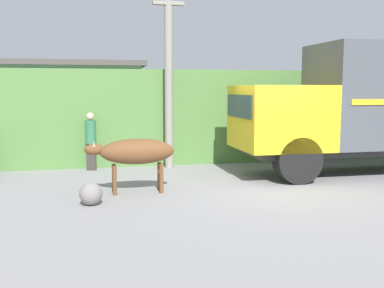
{
  "coord_description": "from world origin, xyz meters",
  "views": [
    {
      "loc": [
        -3.99,
        -9.96,
        2.32
      ],
      "look_at": [
        -1.68,
        0.51,
        1.0
      ],
      "focal_mm": 42.0,
      "sensor_mm": 36.0,
      "label": 1
    }
  ],
  "objects_px": {
    "cargo_truck": "(380,104)",
    "pedestrian_on_hill": "(91,138)",
    "utility_pole": "(169,72)",
    "brown_cow": "(135,152)",
    "roadside_rock": "(91,194)"
  },
  "relations": [
    {
      "from": "cargo_truck",
      "to": "pedestrian_on_hill",
      "type": "xyz_separation_m",
      "value": [
        -7.78,
        2.09,
        -1.0
      ]
    },
    {
      "from": "pedestrian_on_hill",
      "to": "utility_pole",
      "type": "bearing_deg",
      "value": -173.66
    },
    {
      "from": "brown_cow",
      "to": "pedestrian_on_hill",
      "type": "xyz_separation_m",
      "value": [
        -0.98,
        3.11,
        0.0
      ]
    },
    {
      "from": "pedestrian_on_hill",
      "to": "cargo_truck",
      "type": "bearing_deg",
      "value": 172.92
    },
    {
      "from": "utility_pole",
      "to": "cargo_truck",
      "type": "bearing_deg",
      "value": -20.17
    },
    {
      "from": "cargo_truck",
      "to": "roadside_rock",
      "type": "relative_size",
      "value": 16.07
    },
    {
      "from": "brown_cow",
      "to": "roadside_rock",
      "type": "bearing_deg",
      "value": -149.39
    },
    {
      "from": "brown_cow",
      "to": "roadside_rock",
      "type": "distance_m",
      "value": 1.5
    },
    {
      "from": "cargo_truck",
      "to": "brown_cow",
      "type": "relative_size",
      "value": 3.75
    },
    {
      "from": "utility_pole",
      "to": "brown_cow",
      "type": "bearing_deg",
      "value": -112.73
    },
    {
      "from": "pedestrian_on_hill",
      "to": "roadside_rock",
      "type": "height_order",
      "value": "pedestrian_on_hill"
    },
    {
      "from": "cargo_truck",
      "to": "roadside_rock",
      "type": "distance_m",
      "value": 8.19
    },
    {
      "from": "cargo_truck",
      "to": "roadside_rock",
      "type": "xyz_separation_m",
      "value": [
        -7.78,
        -1.92,
        -1.68
      ]
    },
    {
      "from": "cargo_truck",
      "to": "utility_pole",
      "type": "relative_size",
      "value": 1.38
    },
    {
      "from": "pedestrian_on_hill",
      "to": "roadside_rock",
      "type": "distance_m",
      "value": 4.07
    }
  ]
}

